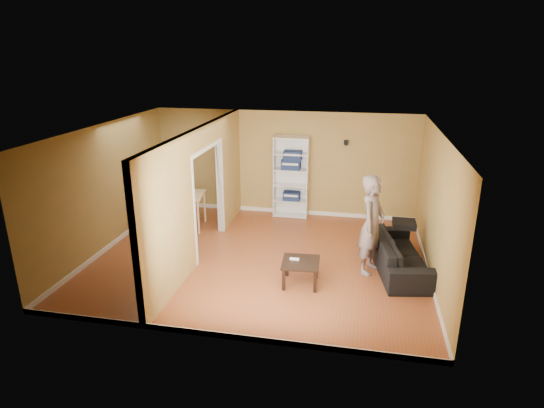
{
  "coord_description": "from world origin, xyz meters",
  "views": [
    {
      "loc": [
        1.86,
        -8.14,
        4.0
      ],
      "look_at": [
        0.2,
        0.2,
        1.1
      ],
      "focal_mm": 30.0,
      "sensor_mm": 36.0,
      "label": 1
    }
  ],
  "objects": [
    {
      "name": "dining_table",
      "position": [
        -2.31,
        1.26,
        0.74
      ],
      "size": [
        1.31,
        0.87,
        0.82
      ],
      "rotation": [
        0.0,
        0.0,
        0.15
      ],
      "color": "tan",
      "rests_on": "ground"
    },
    {
      "name": "partition",
      "position": [
        -1.2,
        0.0,
        1.3
      ],
      "size": [
        0.22,
        5.5,
        2.6
      ],
      "primitive_type": null,
      "color": "#B78C49",
      "rests_on": "ground"
    },
    {
      "name": "sofa",
      "position": [
        2.7,
        0.07,
        0.42
      ],
      "size": [
        2.33,
        1.31,
        0.84
      ],
      "primitive_type": "imported",
      "rotation": [
        0.0,
        0.0,
        1.74
      ],
      "color": "black",
      "rests_on": "ground"
    },
    {
      "name": "coffee_table",
      "position": [
        0.94,
        -0.89,
        0.37
      ],
      "size": [
        0.66,
        0.66,
        0.44
      ],
      "rotation": [
        0.0,
        0.0,
        0.06
      ],
      "color": "black",
      "rests_on": "ground"
    },
    {
      "name": "game_controller",
      "position": [
        0.82,
        -0.85,
        0.45
      ],
      "size": [
        0.16,
        0.04,
        0.03
      ],
      "primitive_type": "cube",
      "color": "white",
      "rests_on": "coffee_table"
    },
    {
      "name": "paper_box_navy_b",
      "position": [
        0.2,
        2.56,
        1.33
      ],
      "size": [
        0.46,
        0.3,
        0.23
      ],
      "primitive_type": "cube",
      "color": "#121A47",
      "rests_on": "bookshelf"
    },
    {
      "name": "person",
      "position": [
        2.14,
        -0.14,
        1.1
      ],
      "size": [
        0.96,
        0.85,
        2.2
      ],
      "primitive_type": "imported",
      "rotation": [
        0.0,
        0.0,
        1.24
      ],
      "color": "slate",
      "rests_on": "ground"
    },
    {
      "name": "wall_speaker",
      "position": [
        1.5,
        2.69,
        1.9
      ],
      "size": [
        0.1,
        0.1,
        0.1
      ],
      "primitive_type": "cube",
      "color": "black",
      "rests_on": "room_shell"
    },
    {
      "name": "paper_box_navy_c",
      "position": [
        0.24,
        2.56,
        1.55
      ],
      "size": [
        0.44,
        0.28,
        0.22
      ],
      "primitive_type": "cube",
      "color": "#151F48",
      "rests_on": "bookshelf"
    },
    {
      "name": "chair_near",
      "position": [
        -2.2,
        0.71,
        0.51
      ],
      "size": [
        0.6,
        0.6,
        1.03
      ],
      "primitive_type": null,
      "rotation": [
        0.0,
        0.0,
        -0.34
      ],
      "color": "tan",
      "rests_on": "ground"
    },
    {
      "name": "paper_box_navy_a",
      "position": [
        0.23,
        2.56,
        0.53
      ],
      "size": [
        0.41,
        0.27,
        0.21
      ],
      "primitive_type": "cube",
      "color": "navy",
      "rests_on": "bookshelf"
    },
    {
      "name": "bookshelf",
      "position": [
        0.21,
        2.61,
        1.01
      ],
      "size": [
        0.85,
        0.37,
        2.02
      ],
      "color": "white",
      "rests_on": "ground"
    },
    {
      "name": "chair_far",
      "position": [
        -2.2,
        1.89,
        0.48
      ],
      "size": [
        0.46,
        0.46,
        0.96
      ],
      "primitive_type": null,
      "rotation": [
        0.0,
        0.0,
        3.1
      ],
      "color": "tan",
      "rests_on": "ground"
    },
    {
      "name": "room_shell",
      "position": [
        0.0,
        0.0,
        1.3
      ],
      "size": [
        6.5,
        6.5,
        6.5
      ],
      "color": "brown",
      "rests_on": "ground"
    },
    {
      "name": "chair_left",
      "position": [
        -3.04,
        1.27,
        0.44
      ],
      "size": [
        0.5,
        0.5,
        0.88
      ],
      "primitive_type": null,
      "rotation": [
        0.0,
        0.0,
        -1.84
      ],
      "color": "tan",
      "rests_on": "ground"
    }
  ]
}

